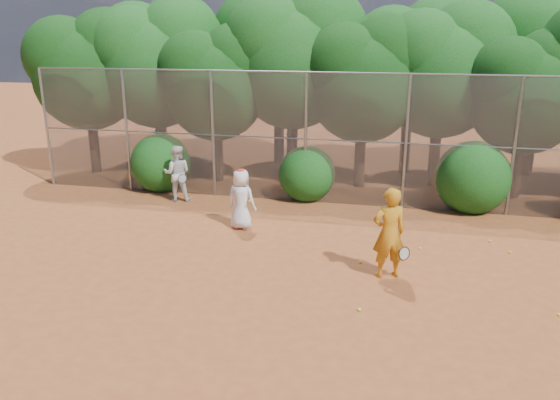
# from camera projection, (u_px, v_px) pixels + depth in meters

# --- Properties ---
(ground) EXTENTS (80.00, 80.00, 0.00)m
(ground) POSITION_uv_depth(u_px,v_px,m) (300.00, 287.00, 11.49)
(ground) COLOR brown
(ground) RESTS_ON ground
(fence_back) EXTENTS (20.05, 0.09, 4.03)m
(fence_back) POSITION_uv_depth(u_px,v_px,m) (334.00, 138.00, 16.49)
(fence_back) COLOR gray
(fence_back) RESTS_ON ground
(tree_0) EXTENTS (4.38, 3.81, 6.00)m
(tree_0) POSITION_uv_depth(u_px,v_px,m) (88.00, 66.00, 19.82)
(tree_0) COLOR black
(tree_0) RESTS_ON ground
(tree_1) EXTENTS (4.64, 4.03, 6.35)m
(tree_1) POSITION_uv_depth(u_px,v_px,m) (157.00, 60.00, 19.69)
(tree_1) COLOR black
(tree_1) RESTS_ON ground
(tree_2) EXTENTS (3.99, 3.47, 5.47)m
(tree_2) POSITION_uv_depth(u_px,v_px,m) (217.00, 79.00, 18.67)
(tree_2) COLOR black
(tree_2) RESTS_ON ground
(tree_3) EXTENTS (4.89, 4.26, 6.70)m
(tree_3) POSITION_uv_depth(u_px,v_px,m) (295.00, 54.00, 18.83)
(tree_3) COLOR black
(tree_3) RESTS_ON ground
(tree_4) EXTENTS (4.19, 3.64, 5.73)m
(tree_4) POSITION_uv_depth(u_px,v_px,m) (365.00, 76.00, 17.92)
(tree_4) COLOR black
(tree_4) RESTS_ON ground
(tree_5) EXTENTS (4.51, 3.92, 6.17)m
(tree_5) POSITION_uv_depth(u_px,v_px,m) (444.00, 66.00, 18.04)
(tree_5) COLOR black
(tree_5) RESTS_ON ground
(tree_6) EXTENTS (3.86, 3.36, 5.29)m
(tree_6) POSITION_uv_depth(u_px,v_px,m) (528.00, 89.00, 16.74)
(tree_6) COLOR black
(tree_6) RESTS_ON ground
(tree_9) EXTENTS (4.83, 4.20, 6.62)m
(tree_9) POSITION_uv_depth(u_px,v_px,m) (159.00, 52.00, 21.99)
(tree_9) COLOR black
(tree_9) RESTS_ON ground
(tree_10) EXTENTS (5.15, 4.48, 7.06)m
(tree_10) POSITION_uv_depth(u_px,v_px,m) (281.00, 45.00, 21.02)
(tree_10) COLOR black
(tree_10) RESTS_ON ground
(tree_11) EXTENTS (4.64, 4.03, 6.35)m
(tree_11) POSITION_uv_depth(u_px,v_px,m) (413.00, 60.00, 19.71)
(tree_11) COLOR black
(tree_11) RESTS_ON ground
(tree_12) EXTENTS (5.02, 4.37, 6.88)m
(tree_12) POSITION_uv_depth(u_px,v_px,m) (545.00, 50.00, 19.20)
(tree_12) COLOR black
(tree_12) RESTS_ON ground
(bush_0) EXTENTS (2.00, 2.00, 2.00)m
(bush_0) POSITION_uv_depth(u_px,v_px,m) (161.00, 160.00, 18.34)
(bush_0) COLOR #114713
(bush_0) RESTS_ON ground
(bush_1) EXTENTS (1.80, 1.80, 1.80)m
(bush_1) POSITION_uv_depth(u_px,v_px,m) (307.00, 171.00, 17.30)
(bush_1) COLOR #114713
(bush_1) RESTS_ON ground
(bush_2) EXTENTS (2.20, 2.20, 2.20)m
(bush_2) POSITION_uv_depth(u_px,v_px,m) (473.00, 174.00, 16.17)
(bush_2) COLOR #114713
(bush_2) RESTS_ON ground
(player_yellow) EXTENTS (0.92, 0.74, 2.02)m
(player_yellow) POSITION_uv_depth(u_px,v_px,m) (389.00, 233.00, 11.71)
(player_yellow) COLOR #C58017
(player_yellow) RESTS_ON ground
(player_teen) EXTENTS (0.90, 0.68, 1.67)m
(player_teen) POSITION_uv_depth(u_px,v_px,m) (241.00, 199.00, 14.70)
(player_teen) COLOR white
(player_teen) RESTS_ON ground
(player_white) EXTENTS (1.00, 0.86, 1.77)m
(player_white) POSITION_uv_depth(u_px,v_px,m) (177.00, 173.00, 17.15)
(player_white) COLOR silver
(player_white) RESTS_ON ground
(ball_0) EXTENTS (0.07, 0.07, 0.07)m
(ball_0) POSITION_uv_depth(u_px,v_px,m) (403.00, 259.00, 12.80)
(ball_0) COLOR #D4E92A
(ball_0) RESTS_ON ground
(ball_1) EXTENTS (0.07, 0.07, 0.07)m
(ball_1) POSITION_uv_depth(u_px,v_px,m) (420.00, 248.00, 13.44)
(ball_1) COLOR #D4E92A
(ball_1) RESTS_ON ground
(ball_2) EXTENTS (0.07, 0.07, 0.07)m
(ball_2) POSITION_uv_depth(u_px,v_px,m) (359.00, 310.00, 10.50)
(ball_2) COLOR #D4E92A
(ball_2) RESTS_ON ground
(ball_3) EXTENTS (0.07, 0.07, 0.07)m
(ball_3) POSITION_uv_depth(u_px,v_px,m) (559.00, 315.00, 10.31)
(ball_3) COLOR #D4E92A
(ball_3) RESTS_ON ground
(ball_4) EXTENTS (0.07, 0.07, 0.07)m
(ball_4) POSITION_uv_depth(u_px,v_px,m) (360.00, 262.00, 12.65)
(ball_4) COLOR #D4E92A
(ball_4) RESTS_ON ground
(ball_5) EXTENTS (0.07, 0.07, 0.07)m
(ball_5) POSITION_uv_depth(u_px,v_px,m) (490.00, 241.00, 13.92)
(ball_5) COLOR #D4E92A
(ball_5) RESTS_ON ground
(ball_6) EXTENTS (0.07, 0.07, 0.07)m
(ball_6) POSITION_uv_depth(u_px,v_px,m) (510.00, 252.00, 13.21)
(ball_6) COLOR #D4E92A
(ball_6) RESTS_ON ground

